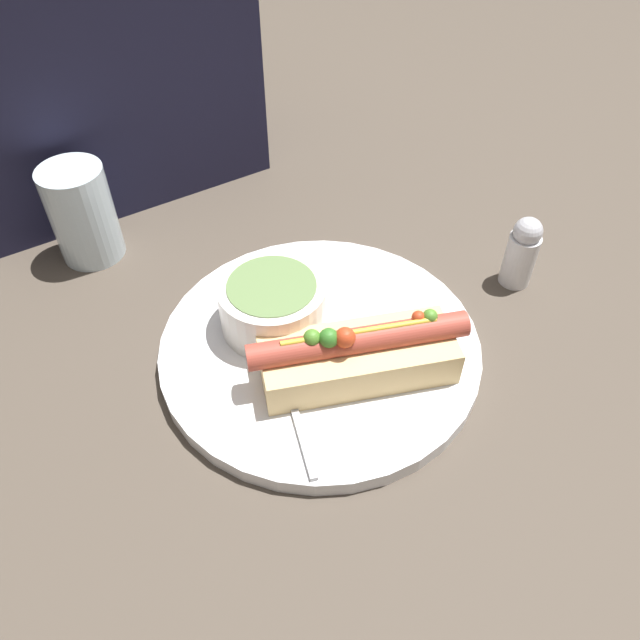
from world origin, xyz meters
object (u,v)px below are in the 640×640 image
Objects in this scene: hot_dog at (358,354)px; salt_shaker at (522,252)px; spoon at (278,350)px; drinking_glass at (82,214)px; soup_bowl at (273,303)px.

salt_shaker is (0.22, 0.02, -0.00)m from hot_dog.
hot_dog is at bearing -121.59° from spoon.
drinking_glass reaches higher than hot_dog.
soup_bowl is at bearing -63.13° from drinking_glass.
hot_dog is 2.34× the size of salt_shaker.
soup_bowl is 0.24m from drinking_glass.
spoon is at bearing -69.55° from drinking_glass.
hot_dog is at bearing -65.11° from drinking_glass.
hot_dog is 0.10m from soup_bowl.
soup_bowl is 0.58× the size of spoon.
salt_shaker is (0.35, -0.28, -0.01)m from drinking_glass.
salt_shaker is at bearing -37.94° from drinking_glass.
hot_dog is 1.08× the size of spoon.
drinking_glass is at bearing 142.06° from salt_shaker.
drinking_glass reaches higher than spoon.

